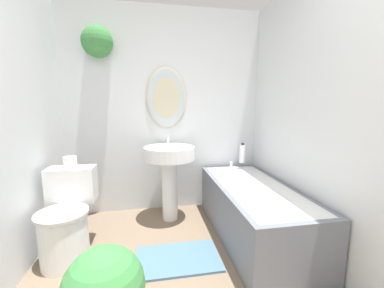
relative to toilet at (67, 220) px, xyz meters
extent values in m
cube|color=silver|center=(0.89, 0.88, 0.87)|extent=(2.42, 0.06, 2.40)
ellipsoid|color=beige|center=(0.91, 0.84, 1.04)|extent=(0.47, 0.02, 0.71)
ellipsoid|color=silver|center=(0.91, 0.83, 1.04)|extent=(0.43, 0.01, 0.67)
cylinder|color=#47474C|center=(0.18, 0.76, 1.69)|extent=(0.15, 0.15, 0.08)
sphere|color=#3D8442|center=(0.18, 0.76, 1.62)|extent=(0.32, 0.32, 0.32)
cube|color=silver|center=(2.07, -0.35, 0.87)|extent=(0.06, 2.53, 2.40)
cylinder|color=white|center=(0.00, -0.09, -0.12)|extent=(0.37, 0.37, 0.42)
cylinder|color=silver|center=(0.00, -0.09, 0.10)|extent=(0.40, 0.40, 0.02)
cube|color=white|center=(0.00, 0.20, 0.25)|extent=(0.40, 0.20, 0.31)
cylinder|color=white|center=(0.91, 0.54, 0.02)|extent=(0.17, 0.17, 0.70)
cylinder|color=white|center=(0.91, 0.54, 0.44)|extent=(0.55, 0.55, 0.14)
cylinder|color=silver|center=(0.91, 0.69, 0.56)|extent=(0.02, 0.02, 0.10)
cube|color=slate|center=(1.68, 0.04, -0.07)|extent=(0.68, 1.53, 0.51)
cube|color=white|center=(1.68, 0.04, 0.17)|extent=(0.58, 1.43, 0.04)
cylinder|color=silver|center=(1.68, 0.70, 0.23)|extent=(0.04, 0.04, 0.08)
cylinder|color=white|center=(1.80, 0.65, 0.37)|extent=(0.07, 0.07, 0.22)
cylinder|color=black|center=(1.80, 0.65, 0.49)|extent=(0.04, 0.04, 0.02)
sphere|color=#3D8442|center=(0.45, -0.85, 0.02)|extent=(0.42, 0.42, 0.42)
cube|color=#4C7093|center=(0.91, -0.21, -0.32)|extent=(0.70, 0.44, 0.02)
cylinder|color=white|center=(0.00, 0.20, 0.45)|extent=(0.11, 0.11, 0.10)
camera|label=1|loc=(0.71, -1.99, 0.95)|focal=22.00mm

